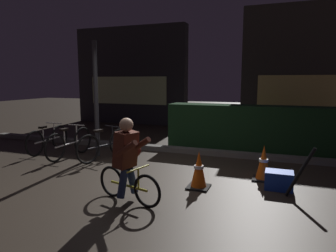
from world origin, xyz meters
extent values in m
plane|color=#2D261E|center=(0.00, 0.00, 0.00)|extent=(40.00, 40.00, 0.00)
cube|color=#56544F|center=(0.00, 2.20, 0.06)|extent=(12.00, 0.24, 0.12)
cube|color=black|center=(1.80, 3.10, 0.57)|extent=(4.80, 0.70, 1.14)
cube|color=#262328|center=(-3.62, 6.50, 1.95)|extent=(4.74, 0.50, 3.89)
cube|color=#BFCC8C|center=(-3.62, 6.23, 1.36)|extent=(3.32, 0.04, 1.10)
cube|color=#383330|center=(2.80, 7.20, 2.22)|extent=(4.06, 0.50, 4.44)
cube|color=#F2D172|center=(2.80, 6.93, 1.40)|extent=(2.84, 0.04, 1.10)
cylinder|color=#2D2D33|center=(-1.80, 1.20, 1.33)|extent=(0.10, 0.10, 2.66)
torus|color=black|center=(-3.18, 1.54, 0.31)|extent=(0.07, 0.62, 0.62)
torus|color=black|center=(-3.13, 0.62, 0.31)|extent=(0.07, 0.62, 0.62)
cylinder|color=silver|center=(-3.16, 1.08, 0.31)|extent=(0.08, 0.92, 0.04)
cylinder|color=silver|center=(-3.15, 0.92, 0.48)|extent=(0.03, 0.03, 0.34)
cube|color=black|center=(-3.15, 0.92, 0.65)|extent=(0.11, 0.20, 0.05)
cylinder|color=silver|center=(-3.17, 1.33, 0.50)|extent=(0.03, 0.03, 0.39)
cylinder|color=silver|center=(-3.17, 1.33, 0.69)|extent=(0.46, 0.05, 0.02)
torus|color=black|center=(-2.31, 1.33, 0.32)|extent=(0.06, 0.64, 0.64)
torus|color=black|center=(-2.34, 0.38, 0.32)|extent=(0.06, 0.64, 0.64)
cylinder|color=silver|center=(-2.33, 0.85, 0.32)|extent=(0.06, 0.95, 0.04)
cylinder|color=silver|center=(-2.33, 0.69, 0.50)|extent=(0.03, 0.03, 0.36)
cube|color=black|center=(-2.33, 0.69, 0.67)|extent=(0.11, 0.20, 0.05)
cylinder|color=silver|center=(-2.32, 1.11, 0.52)|extent=(0.03, 0.03, 0.40)
cylinder|color=silver|center=(-2.32, 1.11, 0.72)|extent=(0.46, 0.04, 0.02)
torus|color=black|center=(-1.34, 1.42, 0.32)|extent=(0.20, 0.63, 0.64)
torus|color=black|center=(-1.59, 0.51, 0.32)|extent=(0.20, 0.63, 0.64)
cylinder|color=black|center=(-1.47, 0.97, 0.32)|extent=(0.28, 0.93, 0.04)
cylinder|color=black|center=(-1.51, 0.81, 0.50)|extent=(0.03, 0.03, 0.36)
cube|color=black|center=(-1.51, 0.81, 0.67)|extent=(0.15, 0.22, 0.05)
cylinder|color=black|center=(-1.40, 1.22, 0.52)|extent=(0.03, 0.03, 0.40)
cylinder|color=black|center=(-1.40, 1.22, 0.72)|extent=(0.45, 0.14, 0.02)
cube|color=black|center=(1.00, -0.10, 0.01)|extent=(0.36, 0.36, 0.03)
cone|color=#EA560F|center=(1.00, -0.10, 0.33)|extent=(0.26, 0.26, 0.60)
cylinder|color=white|center=(1.00, -0.10, 0.36)|extent=(0.16, 0.16, 0.05)
cube|color=black|center=(1.98, 0.70, 0.01)|extent=(0.36, 0.36, 0.03)
cone|color=#EA560F|center=(1.98, 0.70, 0.33)|extent=(0.26, 0.26, 0.60)
cylinder|color=white|center=(1.98, 0.70, 0.36)|extent=(0.16, 0.16, 0.05)
cube|color=#193DB7|center=(2.25, 0.30, 0.15)|extent=(0.44, 0.32, 0.30)
torus|color=black|center=(0.53, -1.13, 0.24)|extent=(0.48, 0.17, 0.48)
torus|color=black|center=(-0.15, -0.94, 0.24)|extent=(0.48, 0.17, 0.48)
cylinder|color=gold|center=(0.19, -1.04, 0.24)|extent=(0.69, 0.22, 0.04)
cylinder|color=gold|center=(0.07, -1.00, 0.37)|extent=(0.03, 0.03, 0.26)
cube|color=black|center=(0.07, -1.00, 0.51)|extent=(0.22, 0.15, 0.05)
cylinder|color=gold|center=(0.38, -1.09, 0.39)|extent=(0.03, 0.03, 0.30)
cylinder|color=gold|center=(0.38, -1.09, 0.54)|extent=(0.15, 0.45, 0.02)
cylinder|color=navy|center=(0.20, -0.93, 0.30)|extent=(0.16, 0.23, 0.42)
cylinder|color=navy|center=(0.15, -1.13, 0.30)|extent=(0.16, 0.23, 0.42)
cube|color=#512319|center=(0.15, -1.03, 0.79)|extent=(0.34, 0.38, 0.54)
sphere|color=tan|center=(0.17, -1.03, 1.15)|extent=(0.20, 0.20, 0.20)
cylinder|color=#512319|center=(0.33, -0.93, 0.84)|extent=(0.40, 0.18, 0.29)
cylinder|color=#512319|center=(0.25, -1.20, 0.84)|extent=(0.40, 0.18, 0.29)
ellipsoid|color=maroon|center=(0.15, -0.82, 0.74)|extent=(0.35, 0.24, 0.24)
cylinder|color=black|center=(2.55, 0.05, 0.39)|extent=(0.43, 0.14, 0.78)
camera|label=1|loc=(2.22, -4.84, 1.78)|focal=32.65mm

